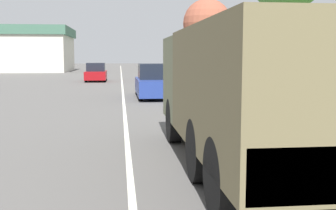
# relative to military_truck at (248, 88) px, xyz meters

# --- Properties ---
(ground_plane) EXTENTS (180.00, 180.00, 0.00)m
(ground_plane) POSITION_rel_military_truck_xyz_m (-2.20, 28.08, -1.52)
(ground_plane) COLOR #565451
(lane_centre_stripe) EXTENTS (0.12, 120.00, 0.00)m
(lane_centre_stripe) POSITION_rel_military_truck_xyz_m (-2.20, 28.08, -1.51)
(lane_centre_stripe) COLOR silver
(lane_centre_stripe) RESTS_ON ground
(sidewalk_right) EXTENTS (1.80, 120.00, 0.12)m
(sidewalk_right) POSITION_rel_military_truck_xyz_m (2.30, 28.08, -1.46)
(sidewalk_right) COLOR #9E9B93
(sidewalk_right) RESTS_ON ground
(grass_strip_right) EXTENTS (7.00, 120.00, 0.02)m
(grass_strip_right) POSITION_rel_military_truck_xyz_m (6.70, 28.08, -1.51)
(grass_strip_right) COLOR #56843D
(grass_strip_right) RESTS_ON ground
(military_truck) EXTENTS (2.40, 7.37, 2.60)m
(military_truck) POSITION_rel_military_truck_xyz_m (0.00, 0.00, 0.00)
(military_truck) COLOR #606647
(military_truck) RESTS_ON ground
(car_nearest_ahead) EXTENTS (1.90, 4.80, 1.73)m
(car_nearest_ahead) POSITION_rel_military_truck_xyz_m (-0.56, 13.89, -0.75)
(car_nearest_ahead) COLOR navy
(car_nearest_ahead) RESTS_ON ground
(car_second_ahead) EXTENTS (1.71, 3.97, 1.55)m
(car_second_ahead) POSITION_rel_military_truck_xyz_m (-4.36, 28.39, -0.82)
(car_second_ahead) COLOR maroon
(car_second_ahead) RESTS_ON ground
(tree_far_right) EXTENTS (4.10, 4.10, 6.88)m
(tree_far_right) POSITION_rel_military_truck_xyz_m (5.02, 27.85, 3.31)
(tree_far_right) COLOR brown
(tree_far_right) RESTS_ON grass_strip_right
(building_distant) EXTENTS (16.61, 13.03, 6.03)m
(building_distant) POSITION_rel_military_truck_xyz_m (-17.36, 53.20, 1.54)
(building_distant) COLOR beige
(building_distant) RESTS_ON ground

